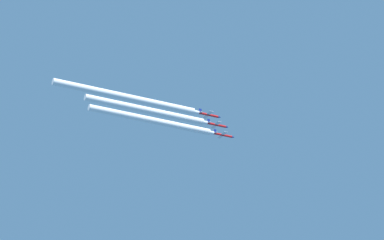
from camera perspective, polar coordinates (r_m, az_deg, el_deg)
jet_lead at (r=425.75m, az=1.97°, el=-0.94°), size 7.61×11.09×2.66m
jet_second_echelon at (r=413.66m, az=1.58°, el=-0.31°), size 7.61×11.09×2.66m
jet_third_echelon at (r=402.12m, az=1.08°, el=0.32°), size 7.61×11.09×2.66m
smoke_trail_lead at (r=412.40m, az=-2.42°, el=-0.04°), size 2.93×60.60×2.93m
smoke_trail_second_echelon at (r=401.17m, az=-2.75°, el=0.60°), size 2.93×57.50×2.93m
smoke_trail_third_echelon at (r=388.68m, az=-3.97°, el=1.39°), size 2.93×65.91×2.93m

